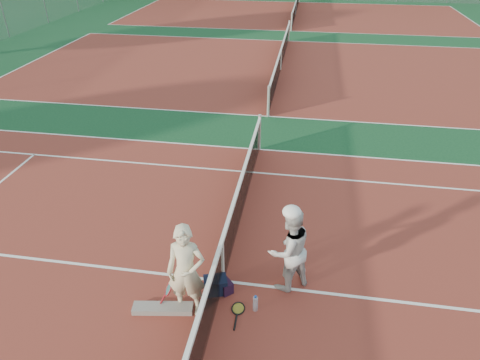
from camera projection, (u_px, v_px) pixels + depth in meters
name	position (u px, v px, depth m)	size (l,w,h in m)	color
ground	(223.00, 281.00, 8.04)	(130.00, 130.00, 0.00)	#103E20
court_main	(223.00, 281.00, 8.04)	(23.77, 10.97, 0.01)	maroon
court_far_a	(281.00, 70.00, 19.43)	(23.77, 10.97, 0.01)	maroon
court_far_b	(295.00, 14.00, 30.81)	(23.77, 10.97, 0.01)	maroon
net_main	(223.00, 261.00, 7.78)	(0.10, 10.98, 1.02)	black
net_far_a	(281.00, 58.00, 19.16)	(0.10, 10.98, 1.02)	black
net_far_b	(296.00, 7.00, 30.54)	(0.10, 10.98, 1.02)	black
player_a	(186.00, 271.00, 7.01)	(0.65, 0.43, 1.78)	beige
player_b	(289.00, 249.00, 7.54)	(0.83, 0.64, 1.70)	silver
racket_red	(169.00, 295.00, 7.38)	(0.30, 0.27, 0.55)	maroon
racket_black_held	(290.00, 267.00, 7.98)	(0.31, 0.27, 0.54)	black
racket_spare	(238.00, 308.00, 7.46)	(0.60, 0.27, 0.03)	black
sports_bag_navy	(215.00, 285.00, 7.74)	(0.41, 0.28, 0.33)	black
sports_bag_purple	(225.00, 286.00, 7.78)	(0.29, 0.20, 0.24)	black
net_cover_canvas	(163.00, 308.00, 7.41)	(1.04, 0.24, 0.11)	slate
water_bottle	(255.00, 304.00, 7.38)	(0.09, 0.09, 0.30)	#C3E1F8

